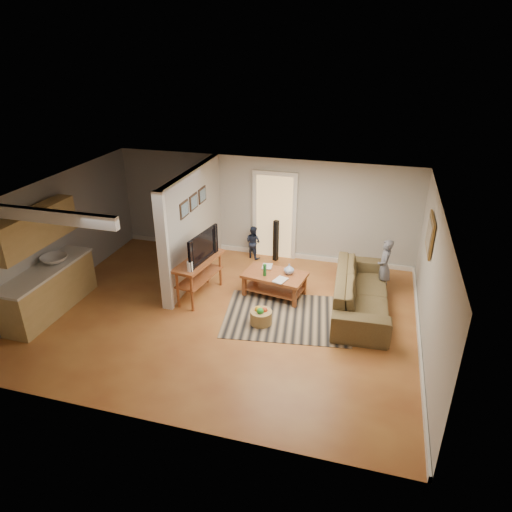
# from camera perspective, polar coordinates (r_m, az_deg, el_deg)

# --- Properties ---
(ground) EXTENTS (7.50, 7.50, 0.00)m
(ground) POSITION_cam_1_polar(r_m,az_deg,el_deg) (9.29, -3.86, -7.24)
(ground) COLOR brown
(ground) RESTS_ON ground
(room_shell) EXTENTS (7.54, 6.02, 2.52)m
(room_shell) POSITION_cam_1_polar(r_m,az_deg,el_deg) (9.34, -9.45, 2.73)
(room_shell) COLOR #B3B1AC
(room_shell) RESTS_ON ground
(area_rug) EXTENTS (2.69, 2.13, 0.01)m
(area_rug) POSITION_cam_1_polar(r_m,az_deg,el_deg) (9.20, 3.90, -7.55)
(area_rug) COLOR black
(area_rug) RESTS_ON ground
(sofa) EXTENTS (1.21, 2.77, 0.79)m
(sofa) POSITION_cam_1_polar(r_m,az_deg,el_deg) (9.68, 12.83, -6.43)
(sofa) COLOR #443622
(sofa) RESTS_ON ground
(coffee_table) EXTENTS (1.40, 0.95, 0.77)m
(coffee_table) POSITION_cam_1_polar(r_m,az_deg,el_deg) (9.74, 2.47, -2.82)
(coffee_table) COLOR brown
(coffee_table) RESTS_ON ground
(tv_console) EXTENTS (0.72, 1.43, 1.18)m
(tv_console) POSITION_cam_1_polar(r_m,az_deg,el_deg) (9.59, -7.10, -0.92)
(tv_console) COLOR brown
(tv_console) RESTS_ON ground
(speaker_left) EXTENTS (0.10, 0.10, 0.93)m
(speaker_left) POSITION_cam_1_polar(r_m,az_deg,el_deg) (10.29, -7.17, -0.96)
(speaker_left) COLOR black
(speaker_left) RESTS_ON ground
(speaker_right) EXTENTS (0.14, 0.14, 1.06)m
(speaker_right) POSITION_cam_1_polar(r_m,az_deg,el_deg) (11.24, 2.49, 1.93)
(speaker_right) COLOR black
(speaker_right) RESTS_ON ground
(toy_basket) EXTENTS (0.43, 0.43, 0.38)m
(toy_basket) POSITION_cam_1_polar(r_m,az_deg,el_deg) (8.90, 0.63, -7.57)
(toy_basket) COLOR olive
(toy_basket) RESTS_ON ground
(child) EXTENTS (0.30, 0.45, 1.22)m
(child) POSITION_cam_1_polar(r_m,az_deg,el_deg) (10.42, 15.34, -4.29)
(child) COLOR slate
(child) RESTS_ON ground
(toddler) EXTENTS (0.50, 0.46, 0.84)m
(toddler) POSITION_cam_1_polar(r_m,az_deg,el_deg) (11.59, -0.35, -0.16)
(toddler) COLOR #1E2740
(toddler) RESTS_ON ground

